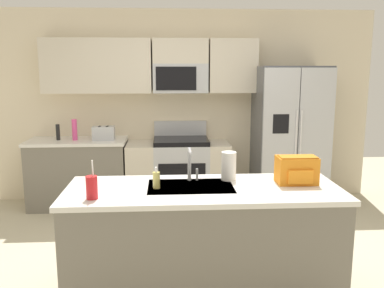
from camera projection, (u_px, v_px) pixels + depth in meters
The scene contains 14 objects.
ground_plane at pixel (195, 265), 3.90m from camera, with size 9.00×9.00×0.00m, color beige.
kitchen_wall_unit at pixel (174, 94), 5.67m from camera, with size 5.20×0.43×2.60m.
back_counter at pixel (79, 173), 5.50m from camera, with size 1.28×0.63×0.90m.
range_oven at pixel (178, 172), 5.58m from camera, with size 1.36×0.61×1.10m.
refrigerator at pixel (289, 136), 5.51m from camera, with size 0.90×0.76×1.85m.
island_counter at pixel (203, 241), 3.35m from camera, with size 2.17×0.82×0.90m.
toaster at pixel (104, 133), 5.37m from camera, with size 0.28×0.16×0.18m.
pepper_mill at pixel (58, 132), 5.38m from camera, with size 0.05×0.05×0.20m, color black.
bottle_pink at pixel (75, 130), 5.37m from camera, with size 0.07×0.07×0.27m, color #EA4C93.
sink_faucet at pixel (190, 162), 3.42m from camera, with size 0.08×0.21×0.28m.
drink_cup_red at pixel (92, 187), 2.98m from camera, with size 0.08×0.08×0.29m.
soap_dispenser at pixel (156, 180), 3.24m from camera, with size 0.06×0.06×0.17m.
paper_towel_roll at pixel (229, 166), 3.47m from camera, with size 0.12×0.12×0.24m, color white.
backpack at pixel (297, 169), 3.37m from camera, with size 0.32×0.22×0.23m.
Camera 1 is at (-0.25, -3.62, 1.84)m, focal length 38.76 mm.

